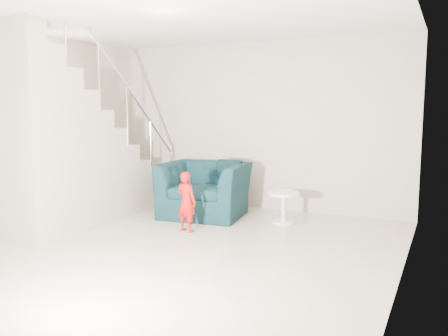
{
  "coord_description": "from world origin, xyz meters",
  "views": [
    {
      "loc": [
        2.87,
        -4.47,
        1.67
      ],
      "look_at": [
        0.15,
        1.2,
        0.85
      ],
      "focal_mm": 38.0,
      "sensor_mm": 36.0,
      "label": 1
    }
  ],
  "objects_px": {
    "toddler": "(186,202)",
    "staircase": "(67,158)",
    "side_table": "(284,202)",
    "armchair": "(205,190)"
  },
  "relations": [
    {
      "from": "toddler",
      "to": "staircase",
      "type": "distance_m",
      "value": 1.85
    },
    {
      "from": "side_table",
      "to": "staircase",
      "type": "xyz_separation_m",
      "value": [
        -2.76,
        -1.36,
        0.64
      ]
    },
    {
      "from": "armchair",
      "to": "toddler",
      "type": "bearing_deg",
      "value": -84.03
    },
    {
      "from": "armchair",
      "to": "staircase",
      "type": "distance_m",
      "value": 2.06
    },
    {
      "from": "staircase",
      "to": "side_table",
      "type": "bearing_deg",
      "value": 26.33
    },
    {
      "from": "armchair",
      "to": "side_table",
      "type": "bearing_deg",
      "value": -3.72
    },
    {
      "from": "armchair",
      "to": "toddler",
      "type": "distance_m",
      "value": 0.95
    },
    {
      "from": "armchair",
      "to": "staircase",
      "type": "xyz_separation_m",
      "value": [
        -1.51,
        -1.29,
        0.54
      ]
    },
    {
      "from": "side_table",
      "to": "toddler",
      "type": "bearing_deg",
      "value": -135.62
    },
    {
      "from": "armchair",
      "to": "staircase",
      "type": "bearing_deg",
      "value": -146.88
    }
  ]
}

